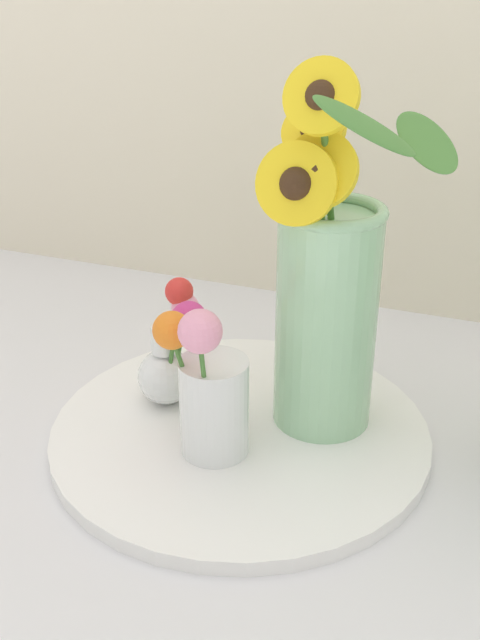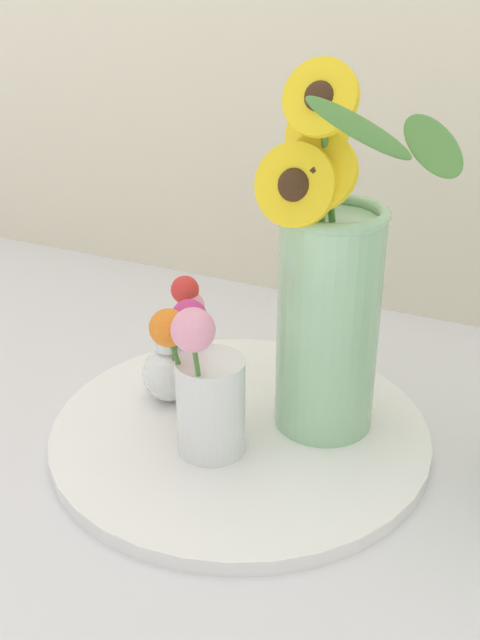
% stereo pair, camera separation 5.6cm
% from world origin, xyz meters
% --- Properties ---
extents(ground_plane, '(6.00, 6.00, 0.00)m').
position_xyz_m(ground_plane, '(0.00, 0.00, 0.00)').
color(ground_plane, silver).
extents(serving_tray, '(0.43, 0.43, 0.02)m').
position_xyz_m(serving_tray, '(0.03, 0.10, 0.01)').
color(serving_tray, white).
rests_on(serving_tray, ground_plane).
extents(mason_jar_sunflowers, '(0.20, 0.24, 0.41)m').
position_xyz_m(mason_jar_sunflowers, '(0.11, 0.15, 0.17)').
color(mason_jar_sunflowers, '#99CC9E').
rests_on(mason_jar_sunflowers, serving_tray).
extents(vase_small_center, '(0.10, 0.12, 0.19)m').
position_xyz_m(vase_small_center, '(0.02, 0.04, 0.10)').
color(vase_small_center, white).
rests_on(vase_small_center, serving_tray).
extents(vase_bulb_right, '(0.07, 0.08, 0.15)m').
position_xyz_m(vase_bulb_right, '(-0.07, 0.12, 0.07)').
color(vase_bulb_right, white).
rests_on(vase_bulb_right, serving_tray).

